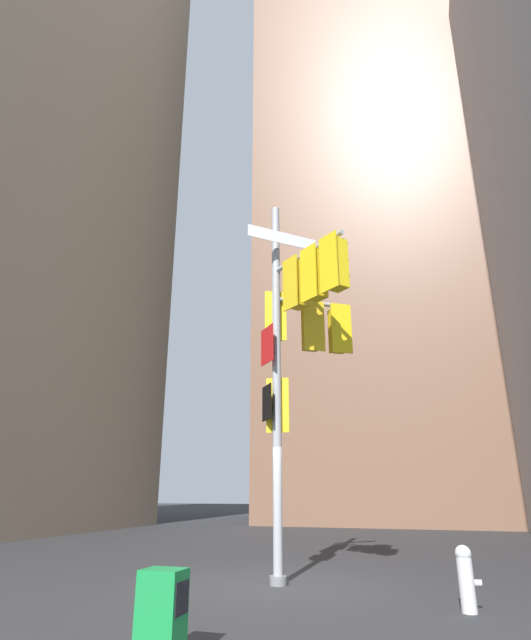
{
  "coord_description": "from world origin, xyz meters",
  "views": [
    {
      "loc": [
        2.9,
        -10.04,
        1.66
      ],
      "look_at": [
        -0.36,
        0.36,
        5.37
      ],
      "focal_mm": 28.29,
      "sensor_mm": 36.0,
      "label": 1
    }
  ],
  "objects": [
    {
      "name": "newspaper_box",
      "position": [
        0.11,
        -4.72,
        0.44
      ],
      "size": [
        0.45,
        0.36,
        0.88
      ],
      "color": "#198C3F",
      "rests_on": "ground"
    },
    {
      "name": "fire_hydrant",
      "position": [
        3.25,
        -1.36,
        0.47
      ],
      "size": [
        0.33,
        0.23,
        0.9
      ],
      "color": "silver",
      "rests_on": "ground"
    },
    {
      "name": "building_mid_block",
      "position": [
        0.68,
        22.54,
        25.25
      ],
      "size": [
        13.5,
        13.5,
        50.51
      ],
      "primitive_type": "cube",
      "color": "brown",
      "rests_on": "ground"
    },
    {
      "name": "ground",
      "position": [
        0.0,
        0.0,
        0.0
      ],
      "size": [
        120.0,
        120.0,
        0.0
      ],
      "primitive_type": "plane",
      "color": "#2D2D30"
    },
    {
      "name": "signal_pole_assembly",
      "position": [
        0.54,
        -0.1,
        4.91
      ],
      "size": [
        2.19,
        2.64,
        7.99
      ],
      "color": "#9EA0A3",
      "rests_on": "ground"
    }
  ]
}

